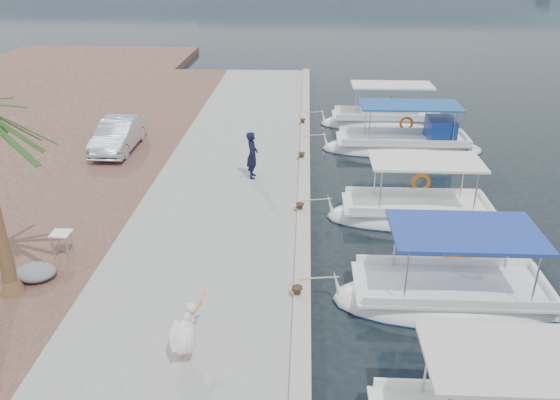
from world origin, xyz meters
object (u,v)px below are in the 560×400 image
object	(u,v)px
fishing_caique_c	(415,216)
parked_car	(118,135)
fishing_caique_d	(404,147)
pelican	(184,335)
fisherman	(252,155)
fishing_caique_b	(449,299)
fishing_caique_e	(386,123)

from	to	relation	value
fishing_caique_c	parked_car	xyz separation A→B (m)	(-12.14, 5.34, 1.06)
fishing_caique_d	parked_car	world-z (taller)	fishing_caique_d
pelican	fishing_caique_c	bearing A→B (deg)	51.04
fisherman	fishing_caique_c	bearing A→B (deg)	-113.02
parked_car	fishing_caique_b	bearing A→B (deg)	-40.42
fisherman	parked_car	size ratio (longest dim) A/B	0.44
fishing_caique_b	fishing_caique_e	size ratio (longest dim) A/B	0.90
fishing_caique_d	fisherman	distance (m)	8.30
fishing_caique_b	fishing_caique_c	world-z (taller)	same
fishing_caique_b	parked_car	size ratio (longest dim) A/B	1.50
fishing_caique_e	fishing_caique_c	bearing A→B (deg)	-91.99
pelican	fishing_caique_b	bearing A→B (deg)	24.86
fishing_caique_b	parked_car	xyz separation A→B (m)	(-12.17, 10.31, 1.06)
fishing_caique_c	fisherman	distance (m)	6.53
parked_car	fisherman	bearing A→B (deg)	-25.44
fishing_caique_d	fisherman	xyz separation A→B (m)	(-6.68, -4.77, 1.23)
fishing_caique_b	fisherman	size ratio (longest dim) A/B	3.39
fishing_caique_d	pelican	size ratio (longest dim) A/B	4.98
pelican	fisherman	xyz separation A→B (m)	(0.51, 10.36, 0.32)
parked_car	fishing_caique_e	bearing A→B (deg)	24.62
fishing_caique_b	pelican	size ratio (longest dim) A/B	4.15
fishing_caique_b	pelican	bearing A→B (deg)	-155.14
pelican	fishing_caique_e	bearing A→B (deg)	70.33
fishing_caique_e	pelican	distance (m)	20.29
fishing_caique_c	fishing_caique_d	world-z (taller)	same
fishing_caique_b	fishing_caique_d	distance (m)	12.16
fishing_caique_b	fishing_caique_d	xyz separation A→B (m)	(0.73, 12.14, 0.06)
fishing_caique_e	parked_car	xyz separation A→B (m)	(-12.53, -5.79, 1.06)
fisherman	parked_car	xyz separation A→B (m)	(-6.22, 2.94, -0.24)
fishing_caique_e	parked_car	size ratio (longest dim) A/B	1.68
fishing_caique_b	fishing_caique_c	distance (m)	4.96
fishing_caique_b	fishing_caique_c	xyz separation A→B (m)	(-0.03, 4.96, 0.00)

